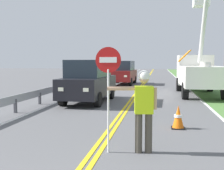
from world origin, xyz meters
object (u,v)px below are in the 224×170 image
(utility_bucket_truck, at_px, (198,71))
(stop_sign_paddle, at_px, (108,76))
(oncoming_suv_nearest, at_px, (89,81))
(oncoming_suv_second, at_px, (124,73))
(traffic_cone_lead, at_px, (178,117))
(flagger_worker, at_px, (143,106))

(utility_bucket_truck, bearing_deg, stop_sign_paddle, -106.51)
(stop_sign_paddle, bearing_deg, oncoming_suv_nearest, 107.40)
(stop_sign_paddle, bearing_deg, oncoming_suv_second, 96.12)
(traffic_cone_lead, bearing_deg, utility_bucket_truck, 78.89)
(utility_bucket_truck, relative_size, traffic_cone_lead, 9.75)
(flagger_worker, height_order, utility_bucket_truck, utility_bucket_truck)
(oncoming_suv_nearest, relative_size, traffic_cone_lead, 6.67)
(stop_sign_paddle, distance_m, traffic_cone_lead, 3.34)
(stop_sign_paddle, relative_size, utility_bucket_truck, 0.34)
(oncoming_suv_nearest, xyz_separation_m, traffic_cone_lead, (4.03, -4.96, -0.72))
(flagger_worker, xyz_separation_m, oncoming_suv_second, (-2.78, 18.66, 0.01))
(flagger_worker, bearing_deg, traffic_cone_lead, 69.08)
(oncoming_suv_nearest, bearing_deg, stop_sign_paddle, -72.60)
(utility_bucket_truck, distance_m, oncoming_suv_nearest, 7.33)
(traffic_cone_lead, bearing_deg, flagger_worker, -110.92)
(flagger_worker, bearing_deg, stop_sign_paddle, -171.49)
(utility_bucket_truck, xyz_separation_m, oncoming_suv_nearest, (-5.86, -4.38, -0.37))
(flagger_worker, bearing_deg, oncoming_suv_second, 98.46)
(utility_bucket_truck, relative_size, oncoming_suv_nearest, 1.46)
(utility_bucket_truck, bearing_deg, traffic_cone_lead, -101.11)
(stop_sign_paddle, height_order, utility_bucket_truck, utility_bucket_truck)
(stop_sign_paddle, xyz_separation_m, oncoming_suv_nearest, (-2.35, 7.49, -0.65))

